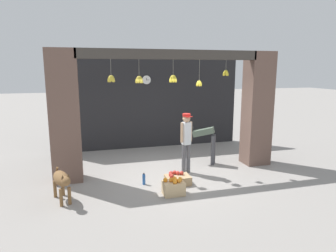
{
  "coord_description": "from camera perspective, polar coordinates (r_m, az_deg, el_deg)",
  "views": [
    {
      "loc": [
        -2.13,
        -7.23,
        2.75
      ],
      "look_at": [
        0.0,
        0.44,
        1.22
      ],
      "focal_mm": 32.0,
      "sensor_mm": 36.0,
      "label": 1
    }
  ],
  "objects": [
    {
      "name": "dog",
      "position": [
        6.7,
        -19.59,
        -9.67
      ],
      "size": [
        0.48,
        0.98,
        0.7
      ],
      "rotation": [
        0.0,
        0.0,
        -1.26
      ],
      "color": "brown",
      "rests_on": "ground_plane"
    },
    {
      "name": "worker_stooping",
      "position": [
        8.78,
        7.06,
        -2.36
      ],
      "size": [
        0.78,
        0.59,
        1.13
      ],
      "rotation": [
        0.0,
        0.0,
        1.0
      ],
      "color": "#424247",
      "rests_on": "ground_plane"
    },
    {
      "name": "shop_pillar_left",
      "position": [
        7.63,
        -19.06,
        1.67
      ],
      "size": [
        0.7,
        0.6,
        3.22
      ],
      "primitive_type": "cube",
      "color": "brown",
      "rests_on": "ground_plane"
    },
    {
      "name": "ground_plane",
      "position": [
        8.03,
        0.85,
        -9.19
      ],
      "size": [
        60.0,
        60.0,
        0.0
      ],
      "primitive_type": "plane",
      "color": "gray"
    },
    {
      "name": "water_bottle",
      "position": [
        7.34,
        -4.61,
        -10.08
      ],
      "size": [
        0.07,
        0.07,
        0.28
      ],
      "color": "#2D60AD",
      "rests_on": "ground_plane"
    },
    {
      "name": "fruit_crate_apples",
      "position": [
        7.36,
        1.81,
        -10.11
      ],
      "size": [
        0.58,
        0.44,
        0.3
      ],
      "color": "tan",
      "rests_on": "ground_plane"
    },
    {
      "name": "storefront_awning",
      "position": [
        7.65,
        0.53,
        13.11
      ],
      "size": [
        4.65,
        0.27,
        0.93
      ],
      "color": "#3D3833"
    },
    {
      "name": "shop_back_wall",
      "position": [
        10.5,
        -3.72,
        4.6
      ],
      "size": [
        6.55,
        0.12,
        3.22
      ],
      "primitive_type": "cube",
      "color": "#232326",
      "rests_on": "ground_plane"
    },
    {
      "name": "shopkeeper",
      "position": [
        7.87,
        3.5,
        -2.44
      ],
      "size": [
        0.34,
        0.28,
        1.61
      ],
      "rotation": [
        0.0,
        0.0,
        3.38
      ],
      "color": "#56565B",
      "rests_on": "ground_plane"
    },
    {
      "name": "shop_pillar_right",
      "position": [
        8.98,
        16.63,
        3.11
      ],
      "size": [
        0.7,
        0.6,
        3.22
      ],
      "primitive_type": "cube",
      "color": "brown",
      "rests_on": "ground_plane"
    },
    {
      "name": "fruit_crate_oranges",
      "position": [
        6.76,
        1.09,
        -11.54
      ],
      "size": [
        0.47,
        0.35,
        0.39
      ],
      "color": "tan",
      "rests_on": "ground_plane"
    },
    {
      "name": "wall_clock",
      "position": [
        10.35,
        -4.12,
        8.76
      ],
      "size": [
        0.31,
        0.03,
        0.31
      ],
      "color": "black"
    }
  ]
}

